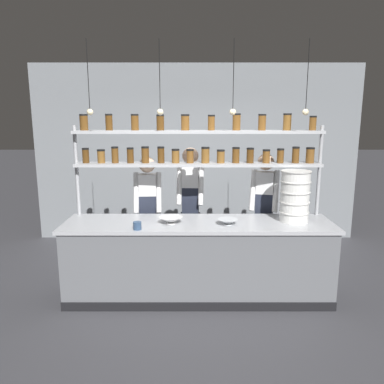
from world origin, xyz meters
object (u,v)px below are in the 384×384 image
at_px(spice_shelf_unit, 198,151).
at_px(prep_bowl_near_left, 170,220).
at_px(chef_right, 263,208).
at_px(chef_left, 147,209).
at_px(container_stack, 294,196).
at_px(chef_center, 190,201).
at_px(prep_bowl_center_front, 227,222).
at_px(serving_cup_front, 136,226).

xyz_separation_m(spice_shelf_unit, prep_bowl_near_left, (-0.32, -0.38, -0.76)).
relative_size(spice_shelf_unit, chef_right, 1.81).
distance_m(chef_left, container_stack, 1.87).
bearing_deg(chef_center, spice_shelf_unit, -73.61).
relative_size(spice_shelf_unit, prep_bowl_center_front, 12.96).
xyz_separation_m(chef_left, prep_bowl_near_left, (0.33, -0.64, 0.03)).
relative_size(chef_right, serving_cup_front, 18.43).
distance_m(chef_center, serving_cup_front, 1.22).
bearing_deg(chef_right, container_stack, -48.74).
bearing_deg(serving_cup_front, prep_bowl_near_left, 34.59).
xyz_separation_m(container_stack, prep_bowl_near_left, (-1.43, -0.08, -0.26)).
xyz_separation_m(chef_left, prep_bowl_center_front, (0.98, -0.69, 0.03)).
xyz_separation_m(chef_right, serving_cup_front, (-1.53, -0.85, 0.01)).
bearing_deg(prep_bowl_near_left, prep_bowl_center_front, -4.39).
bearing_deg(chef_left, container_stack, -21.14).
bearing_deg(chef_center, prep_bowl_near_left, -100.55).
distance_m(chef_right, container_stack, 0.64).
distance_m(container_stack, prep_bowl_center_front, 0.84).
height_order(prep_bowl_center_front, serving_cup_front, serving_cup_front).
bearing_deg(container_stack, serving_cup_front, -169.65).
height_order(chef_right, prep_bowl_near_left, chef_right).
distance_m(chef_left, serving_cup_front, 0.88).
bearing_deg(chef_left, prep_bowl_near_left, -65.99).
distance_m(chef_center, container_stack, 1.44).
relative_size(chef_left, prep_bowl_near_left, 5.86).
distance_m(chef_center, chef_right, 0.99).
distance_m(prep_bowl_near_left, prep_bowl_center_front, 0.65).
bearing_deg(chef_left, serving_cup_front, -94.75).
bearing_deg(chef_right, serving_cup_front, -134.66).
xyz_separation_m(chef_center, chef_right, (0.96, -0.23, -0.04)).
bearing_deg(prep_bowl_center_front, serving_cup_front, -169.13).
height_order(chef_right, serving_cup_front, chef_right).
bearing_deg(prep_bowl_center_front, chef_left, 145.08).
bearing_deg(spice_shelf_unit, chef_center, 102.23).
xyz_separation_m(chef_center, prep_bowl_near_left, (-0.22, -0.84, -0.04)).
bearing_deg(chef_center, chef_right, -9.20).
bearing_deg(chef_center, container_stack, -27.89).
height_order(container_stack, serving_cup_front, container_stack).
height_order(chef_left, chef_center, chef_center).
bearing_deg(prep_bowl_center_front, spice_shelf_unit, 127.25).
xyz_separation_m(chef_left, chef_right, (1.52, -0.02, 0.03)).
xyz_separation_m(spice_shelf_unit, chef_right, (0.86, 0.23, -0.76)).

